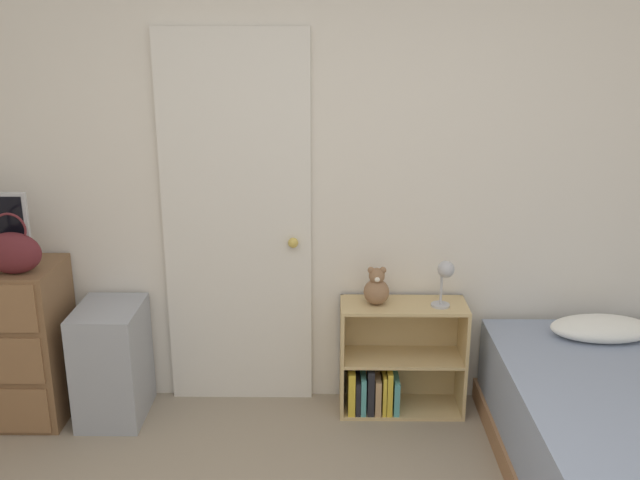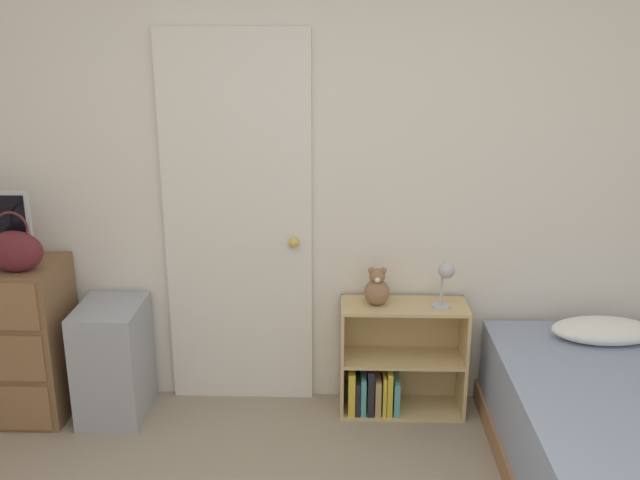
% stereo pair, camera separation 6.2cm
% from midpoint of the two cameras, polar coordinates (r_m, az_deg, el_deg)
% --- Properties ---
extents(wall_back, '(10.00, 0.06, 2.55)m').
position_cam_midpoint_polar(wall_back, '(3.84, -0.53, 4.83)').
color(wall_back, silver).
rests_on(wall_back, ground_plane).
extents(door_closed, '(0.80, 0.09, 2.07)m').
position_cam_midpoint_polar(door_closed, '(3.89, -7.08, 1.18)').
color(door_closed, silver).
rests_on(door_closed, ground_plane).
extents(handbag, '(0.29, 0.14, 0.32)m').
position_cam_midpoint_polar(handbag, '(3.90, -23.82, -0.90)').
color(handbag, '#591E23').
rests_on(handbag, dresser).
extents(storage_bin, '(0.34, 0.44, 0.64)m').
position_cam_midpoint_polar(storage_bin, '(4.09, -16.70, -9.34)').
color(storage_bin, '#999EA8').
rests_on(storage_bin, ground_plane).
extents(bookshelf, '(0.68, 0.27, 0.63)m').
position_cam_midpoint_polar(bookshelf, '(4.03, 5.28, -10.13)').
color(bookshelf, tan).
rests_on(bookshelf, ground_plane).
extents(teddy_bear, '(0.14, 0.14, 0.21)m').
position_cam_midpoint_polar(teddy_bear, '(3.83, 4.08, -3.87)').
color(teddy_bear, '#8C6647').
rests_on(teddy_bear, bookshelf).
extents(desk_lamp, '(0.11, 0.11, 0.26)m').
position_cam_midpoint_polar(desk_lamp, '(3.80, 9.51, -2.77)').
color(desk_lamp, '#B2B2B7').
rests_on(desk_lamp, bookshelf).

